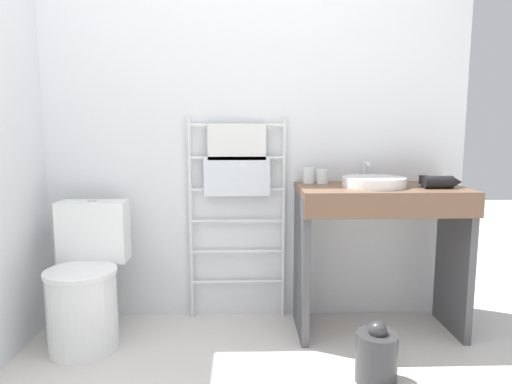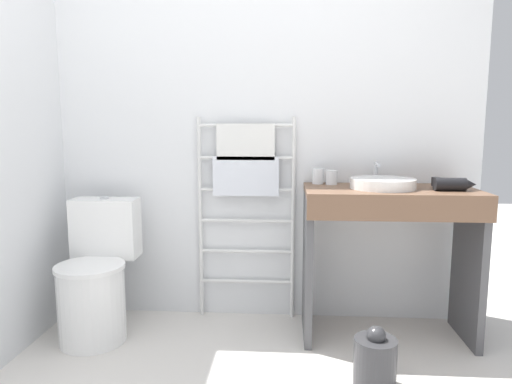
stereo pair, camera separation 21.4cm
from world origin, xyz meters
name	(u,v)px [view 2 (the right image)]	position (x,y,z in m)	size (l,w,h in m)	color
wall_back	(258,120)	(0.00, 1.58, 1.23)	(2.68, 0.12, 2.47)	silver
toilet	(96,281)	(-0.89, 1.15, 0.32)	(0.39, 0.51, 0.78)	white
towel_radiator	(246,178)	(-0.06, 1.47, 0.89)	(0.60, 0.06, 1.25)	silver
vanity_counter	(389,238)	(0.75, 1.25, 0.58)	(0.93, 0.50, 0.85)	brown
sink_basin	(383,183)	(0.71, 1.26, 0.88)	(0.35, 0.35, 0.06)	white
faucet	(376,170)	(0.71, 1.45, 0.94)	(0.02, 0.10, 0.13)	silver
cup_near_wall	(318,176)	(0.37, 1.44, 0.90)	(0.07, 0.07, 0.09)	white
cup_near_edge	(331,177)	(0.45, 1.41, 0.90)	(0.07, 0.07, 0.08)	white
hair_dryer	(451,184)	(1.05, 1.20, 0.89)	(0.21, 0.17, 0.07)	black
trash_bin	(375,362)	(0.59, 0.72, 0.13)	(0.19, 0.23, 0.30)	#333335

